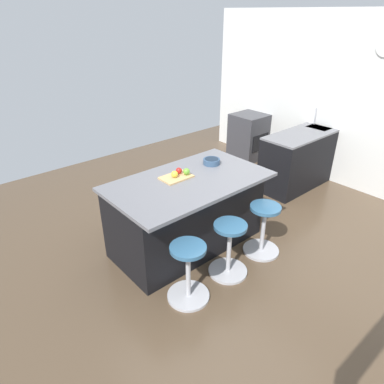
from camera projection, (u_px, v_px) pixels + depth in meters
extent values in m
plane|color=brown|center=(221.00, 243.00, 4.41)|extent=(7.34, 7.34, 0.00)
cube|color=silver|center=(351.00, 104.00, 5.42)|extent=(0.12, 5.62, 2.69)
cube|color=black|center=(309.00, 156.00, 5.88)|extent=(2.02, 0.60, 0.88)
cube|color=slate|center=(313.00, 130.00, 5.67)|extent=(2.02, 0.60, 0.03)
cube|color=#38383D|center=(321.00, 130.00, 5.83)|extent=(0.44, 0.36, 0.12)
cylinder|color=#B7B7BC|center=(315.00, 116.00, 5.84)|extent=(0.02, 0.02, 0.28)
cube|color=#38383D|center=(248.00, 137.00, 6.79)|extent=(0.60, 0.60, 0.88)
cube|color=black|center=(260.00, 143.00, 6.60)|extent=(0.44, 0.01, 0.32)
cube|color=black|center=(187.00, 214.00, 4.20)|extent=(1.81, 0.88, 0.88)
cube|color=slate|center=(189.00, 181.00, 3.96)|extent=(1.87, 1.08, 0.04)
cylinder|color=#B7B7BC|center=(261.00, 250.00, 4.26)|extent=(0.44, 0.44, 0.03)
cylinder|color=#B7B7BC|center=(263.00, 230.00, 4.12)|extent=(0.05, 0.05, 0.58)
cylinder|color=#336084|center=(266.00, 208.00, 3.98)|extent=(0.36, 0.36, 0.04)
cylinder|color=#B7B7BC|center=(228.00, 271.00, 3.92)|extent=(0.44, 0.44, 0.03)
cylinder|color=#B7B7BC|center=(229.00, 250.00, 3.78)|extent=(0.05, 0.05, 0.58)
cylinder|color=#336084|center=(230.00, 226.00, 3.64)|extent=(0.36, 0.36, 0.04)
cylinder|color=#B7B7BC|center=(188.00, 295.00, 3.58)|extent=(0.44, 0.44, 0.03)
cylinder|color=#B7B7BC|center=(188.00, 273.00, 3.44)|extent=(0.05, 0.05, 0.58)
cylinder|color=#336084|center=(188.00, 248.00, 3.30)|extent=(0.36, 0.36, 0.04)
cube|color=tan|center=(176.00, 177.00, 3.99)|extent=(0.36, 0.24, 0.02)
sphere|color=gold|center=(175.00, 174.00, 3.94)|extent=(0.08, 0.08, 0.08)
sphere|color=red|center=(179.00, 171.00, 4.04)|extent=(0.07, 0.07, 0.07)
sphere|color=#609E2D|center=(186.00, 172.00, 4.00)|extent=(0.08, 0.08, 0.08)
cylinder|color=#334C6B|center=(212.00, 162.00, 4.34)|extent=(0.21, 0.21, 0.07)
cylinder|color=#192635|center=(212.00, 160.00, 4.33)|extent=(0.17, 0.17, 0.04)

